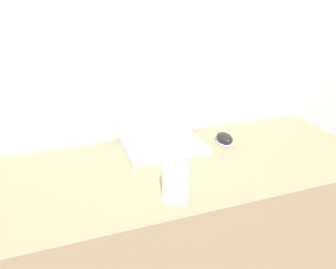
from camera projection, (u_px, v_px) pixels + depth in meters
wall_back at (160, 21)px, 1.34m from camera, size 7.00×0.04×2.50m
desk at (186, 241)px, 1.41m from camera, size 1.48×0.59×0.75m
laptop at (161, 133)px, 1.39m from camera, size 0.33×0.26×0.24m
drink_cup at (176, 182)px, 1.03m from camera, size 0.09×0.09×0.20m
computer_mouse at (224, 139)px, 1.42m from camera, size 0.07×0.10×0.04m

